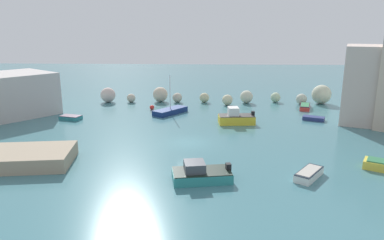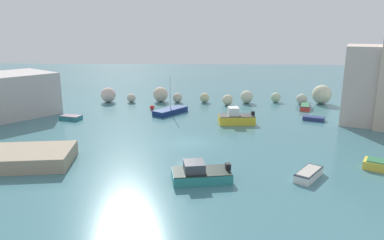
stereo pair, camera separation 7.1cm
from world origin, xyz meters
TOP-DOWN VIEW (x-y plane):
  - cove_water at (0.00, 0.00)m, footprint 160.00×160.00m
  - rock_breakwater at (4.62, 19.23)m, footprint 33.82×3.96m
  - stone_dock at (-13.64, -6.40)m, footprint 9.54×6.02m
  - channel_buoy at (-5.89, 14.16)m, footprint 0.62×0.62m
  - moored_boat_0 at (1.28, -8.74)m, footprint 4.46×2.85m
  - moored_boat_1 at (-3.14, 11.91)m, footprint 4.31×5.02m
  - moored_boat_3 at (-14.76, 8.24)m, footprint 2.71×1.94m
  - moored_boat_4 at (14.31, 9.33)m, footprint 2.71×2.11m
  - moored_boat_5 at (9.13, -7.90)m, footprint 2.67×3.09m
  - moored_boat_6 at (4.93, 7.32)m, footprint 4.21×2.32m
  - moored_boat_7 at (14.93, 15.71)m, footprint 2.23×3.82m

SIDE VIEW (x-z plane):
  - cove_water at x=0.00m, z-range 0.00..0.00m
  - moored_boat_4 at x=14.31m, z-range 0.00..0.45m
  - moored_boat_3 at x=-14.76m, z-range 0.00..0.50m
  - channel_buoy at x=-5.89m, z-range 0.00..0.62m
  - moored_boat_7 at x=14.93m, z-range 0.01..0.61m
  - moored_boat_5 at x=9.13m, z-range 0.01..0.62m
  - moored_boat_1 at x=-3.14m, z-range -2.12..2.82m
  - moored_boat_0 at x=1.28m, z-range -0.20..1.23m
  - stone_dock at x=-13.64m, z-range 0.00..1.15m
  - moored_boat_6 at x=4.93m, z-range -0.30..1.63m
  - rock_breakwater at x=4.62m, z-range -0.31..2.44m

